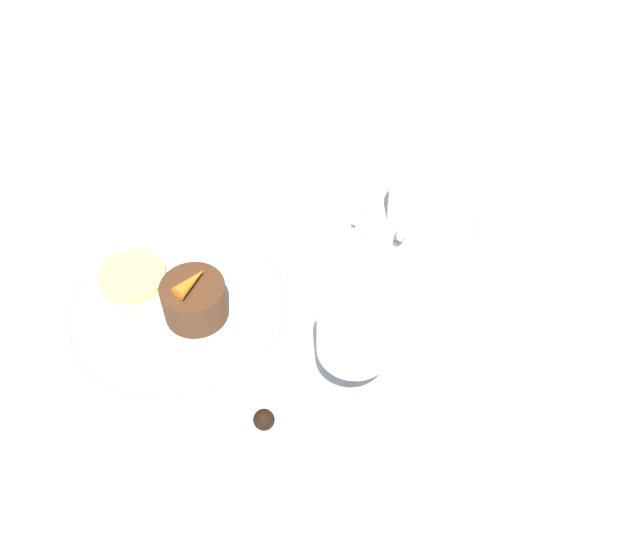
{
  "coord_description": "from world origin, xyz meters",
  "views": [
    {
      "loc": [
        0.38,
        0.33,
        0.67
      ],
      "look_at": [
        -0.07,
        0.08,
        0.04
      ],
      "focal_mm": 42.0,
      "sensor_mm": 36.0,
      "label": 1
    }
  ],
  "objects": [
    {
      "name": "ground_plane",
      "position": [
        0.0,
        0.0,
        0.0
      ],
      "size": [
        3.0,
        3.0,
        0.0
      ],
      "primitive_type": "plane",
      "color": "white"
    },
    {
      "name": "dinner_plate",
      "position": [
        0.02,
        -0.05,
        0.01
      ],
      "size": [
        0.26,
        0.26,
        0.01
      ],
      "color": "white",
      "rests_on": "ground_plane"
    },
    {
      "name": "saucer",
      "position": [
        -0.24,
        0.13,
        0.01
      ],
      "size": [
        0.16,
        0.16,
        0.01
      ],
      "color": "white",
      "rests_on": "ground_plane"
    },
    {
      "name": "coffee_cup",
      "position": [
        -0.24,
        0.13,
        0.04
      ],
      "size": [
        0.11,
        0.08,
        0.06
      ],
      "color": "white",
      "rests_on": "saucer"
    },
    {
      "name": "spoon",
      "position": [
        -0.19,
        0.13,
        0.01
      ],
      "size": [
        0.02,
        0.11,
        0.0
      ],
      "color": "silver",
      "rests_on": "saucer"
    },
    {
      "name": "wine_glass",
      "position": [
        0.0,
        0.16,
        0.09
      ],
      "size": [
        0.07,
        0.07,
        0.13
      ],
      "color": "silver",
      "rests_on": "ground_plane"
    },
    {
      "name": "fork",
      "position": [
        0.19,
        -0.01,
        0.0
      ],
      "size": [
        0.02,
        0.19,
        0.01
      ],
      "color": "silver",
      "rests_on": "ground_plane"
    },
    {
      "name": "dessert_cake",
      "position": [
        0.01,
        -0.02,
        0.04
      ],
      "size": [
        0.07,
        0.07,
        0.05
      ],
      "color": "#4C2D19",
      "rests_on": "dinner_plate"
    },
    {
      "name": "carrot_garnish",
      "position": [
        0.01,
        -0.02,
        0.07
      ],
      "size": [
        0.04,
        0.02,
        0.02
      ],
      "color": "orange",
      "rests_on": "dessert_cake"
    },
    {
      "name": "pineapple_slice",
      "position": [
        0.01,
        -0.11,
        0.02
      ],
      "size": [
        0.08,
        0.08,
        0.01
      ],
      "color": "#EFE075",
      "rests_on": "dinner_plate"
    },
    {
      "name": "chocolate_truffle",
      "position": [
        0.09,
        0.11,
        0.01
      ],
      "size": [
        0.02,
        0.02,
        0.02
      ],
      "color": "black",
      "rests_on": "ground_plane"
    }
  ]
}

